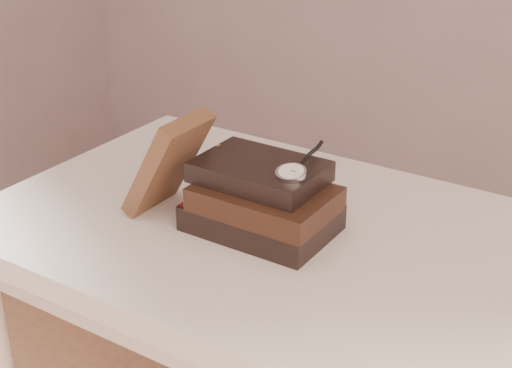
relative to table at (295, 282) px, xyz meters
The scene contains 5 objects.
table is the anchor object (origin of this frame).
book_stack 0.15m from the table, 155.23° to the right, with size 0.22×0.15×0.11m.
journal 0.28m from the table, 166.17° to the right, with size 0.03×0.11×0.18m, color #402618.
pocket_watch 0.21m from the table, 75.06° to the right, with size 0.05×0.15×0.02m.
eyeglasses 0.21m from the table, 157.97° to the left, with size 0.09×0.11×0.04m.
Camera 1 is at (0.49, -0.52, 1.30)m, focal length 51.70 mm.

